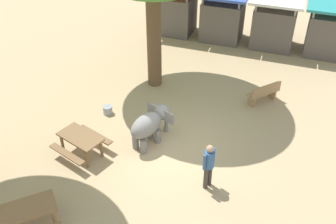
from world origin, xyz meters
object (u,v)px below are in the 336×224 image
market_stall_teal (329,32)px  picnic_table_far (28,213)px  market_stall_blue (223,18)px  wooden_bench (264,93)px  person_handler (209,163)px  picnic_table_near (81,141)px  feed_bucket (108,110)px  market_stall_orange (175,11)px  market_stall_white (274,24)px  elephant (150,124)px

market_stall_teal → picnic_table_far: bearing=-118.3°
market_stall_blue → wooden_bench: bearing=-61.0°
person_handler → picnic_table_near: size_ratio=0.86×
picnic_table_near → picnic_table_far: bearing=-68.2°
wooden_bench → picnic_table_near: size_ratio=0.70×
person_handler → feed_bucket: bearing=-2.0°
picnic_table_near → market_stall_orange: bearing=109.9°
person_handler → market_stall_white: size_ratio=0.64×
wooden_bench → market_stall_teal: bearing=18.8°
picnic_table_near → wooden_bench: bearing=62.6°
person_handler → market_stall_teal: bearing=-81.3°
wooden_bench → picnic_table_near: bearing=175.7°
person_handler → market_stall_blue: (-2.02, 10.52, 0.19)m
market_stall_orange → elephant: bearing=-76.5°
picnic_table_far → market_stall_orange: size_ratio=0.84×
wooden_bench → market_stall_white: 5.41m
wooden_bench → market_stall_teal: (2.23, 5.36, 0.67)m
person_handler → market_stall_teal: 11.00m
feed_bucket → market_stall_white: bearing=57.5°
market_stall_teal → wooden_bench: bearing=-112.6°
wooden_bench → elephant: bearing=-180.0°
market_stall_white → market_stall_teal: same height
elephant → market_stall_teal: size_ratio=0.71×
person_handler → market_stall_blue: bearing=-53.6°
picnic_table_far → market_stall_white: bearing=-153.0°
wooden_bench → market_stall_white: bearing=45.3°
feed_bucket → market_stall_blue: bearing=72.4°
market_stall_white → market_stall_orange: bearing=180.0°
picnic_table_far → market_stall_blue: size_ratio=0.84×
elephant → market_stall_teal: 10.74m
market_stall_white → feed_bucket: market_stall_white is taller
market_stall_orange → market_stall_white: 5.20m
wooden_bench → person_handler: bearing=-149.0°
picnic_table_far → market_stall_teal: size_ratio=0.84×
elephant → market_stall_white: market_stall_white is taller
elephant → picnic_table_near: elephant is taller
wooden_bench → picnic_table_far: 9.72m
market_stall_orange → market_stall_blue: 2.60m
picnic_table_far → market_stall_white: 14.44m
wooden_bench → picnic_table_far: (-5.10, -8.27, 0.12)m
market_stall_teal → market_stall_white: bearing=180.0°
elephant → picnic_table_near: (-1.93, -1.35, -0.21)m
picnic_table_far → market_stall_white: market_stall_white is taller
elephant → feed_bucket: (-2.19, 1.05, -0.63)m
elephant → market_stall_blue: (0.39, 9.17, 0.34)m
picnic_table_near → picnic_table_far: 3.12m
person_handler → feed_bucket: person_handler is taller
market_stall_teal → elephant: bearing=-121.4°
person_handler → feed_bucket: size_ratio=4.50×
market_stall_blue → market_stall_white: 2.60m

